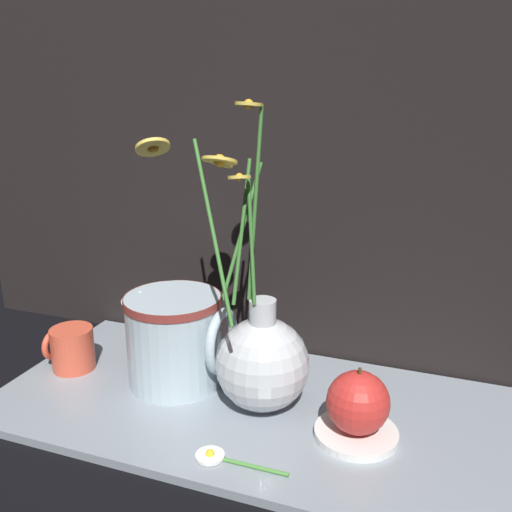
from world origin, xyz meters
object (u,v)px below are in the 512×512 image
object	(u,v)px
yellow_mug	(72,348)
ceramic_pitcher	(176,336)
vase_with_flowers	(262,357)
orange_fruit	(358,402)

from	to	relation	value
yellow_mug	ceramic_pitcher	bearing A→B (deg)	5.84
vase_with_flowers	ceramic_pitcher	bearing A→B (deg)	173.36
vase_with_flowers	ceramic_pitcher	distance (m)	0.14
yellow_mug	orange_fruit	size ratio (longest dim) A/B	0.86
ceramic_pitcher	yellow_mug	bearing A→B (deg)	-174.16
yellow_mug	ceramic_pitcher	size ratio (longest dim) A/B	0.45
vase_with_flowers	yellow_mug	xyz separation A→B (m)	(-0.32, -0.00, -0.04)
ceramic_pitcher	orange_fruit	bearing A→B (deg)	-9.39
vase_with_flowers	orange_fruit	world-z (taller)	vase_with_flowers
vase_with_flowers	orange_fruit	xyz separation A→B (m)	(0.14, -0.03, -0.02)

